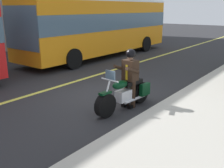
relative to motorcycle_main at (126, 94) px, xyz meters
name	(u,v)px	position (x,y,z in m)	size (l,w,h in m)	color
ground_plane	(101,96)	(-0.38, -1.25, -0.45)	(80.00, 80.00, 0.00)	#28282B
lane_center_stripe	(61,86)	(-0.38, -3.25, -0.45)	(60.00, 0.16, 0.01)	#E5DB4C
motorcycle_main	(126,94)	(0.00, 0.00, 0.00)	(2.22, 0.71, 1.26)	black
rider_main	(130,73)	(-0.19, 0.01, 0.58)	(0.65, 0.58, 1.74)	black
bus_near	(101,25)	(-6.29, -6.12, 1.42)	(11.05, 2.70, 3.30)	orange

